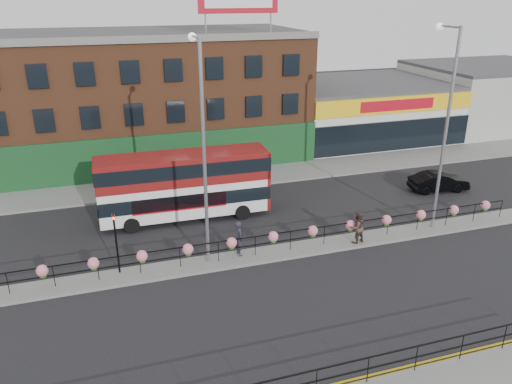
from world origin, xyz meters
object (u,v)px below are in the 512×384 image
object	(u,v)px
car	(439,182)
lamp_column_west	(202,135)
double_decker_bus	(185,179)
pedestrian_b	(357,227)
lamp_column_east	(445,113)
pedestrian_a	(239,238)

from	to	relation	value
car	lamp_column_west	distance (m)	19.46
double_decker_bus	pedestrian_b	xyz separation A→B (m)	(8.39, -6.43, -1.50)
car	lamp_column_east	bearing A→B (deg)	146.34
pedestrian_b	car	bearing A→B (deg)	-161.26
pedestrian_a	lamp_column_east	bearing A→B (deg)	-93.15
pedestrian_b	lamp_column_east	xyz separation A→B (m)	(5.28, 0.68, 5.88)
pedestrian_a	lamp_column_west	size ratio (longest dim) A/B	0.17
lamp_column_west	lamp_column_east	bearing A→B (deg)	-0.30
lamp_column_east	car	bearing A→B (deg)	49.01
double_decker_bus	car	world-z (taller)	double_decker_bus
car	pedestrian_b	xyz separation A→B (m)	(-9.50, -5.53, 0.40)
pedestrian_b	lamp_column_east	size ratio (longest dim) A/B	0.16
car	lamp_column_east	size ratio (longest dim) A/B	0.38
lamp_column_west	double_decker_bus	bearing A→B (deg)	90.55
pedestrian_a	pedestrian_b	bearing A→B (deg)	-98.95
pedestrian_b	double_decker_bus	bearing A→B (deg)	-48.92
car	lamp_column_east	xyz separation A→B (m)	(-4.22, -4.85, 6.27)
pedestrian_b	lamp_column_east	world-z (taller)	lamp_column_east
pedestrian_a	lamp_column_east	world-z (taller)	lamp_column_east
car	lamp_column_west	world-z (taller)	lamp_column_west
lamp_column_east	pedestrian_a	bearing A→B (deg)	-179.88
lamp_column_east	pedestrian_b	bearing A→B (deg)	-172.65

